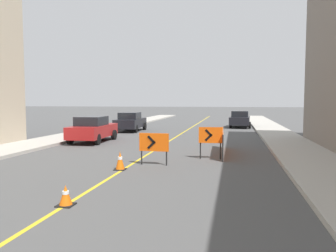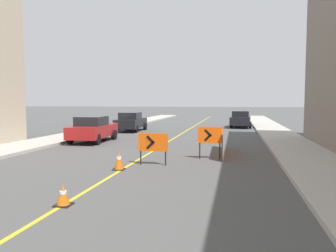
# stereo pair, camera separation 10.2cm
# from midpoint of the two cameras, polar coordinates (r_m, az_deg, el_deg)

# --- Properties ---
(lane_stripe) EXTENTS (0.12, 60.38, 0.01)m
(lane_stripe) POSITION_cam_midpoint_polar(r_m,az_deg,el_deg) (25.30, 2.16, -1.37)
(lane_stripe) COLOR gold
(lane_stripe) RESTS_ON ground_plane
(sidewalk_left) EXTENTS (2.74, 60.38, 0.16)m
(sidewalk_left) POSITION_cam_midpoint_polar(r_m,az_deg,el_deg) (27.37, -12.85, -0.89)
(sidewalk_left) COLOR #ADA89E
(sidewalk_left) RESTS_ON ground_plane
(sidewalk_right) EXTENTS (2.74, 60.38, 0.16)m
(sidewalk_right) POSITION_cam_midpoint_polar(r_m,az_deg,el_deg) (25.16, 18.53, -1.45)
(sidewalk_right) COLOR #ADA89E
(sidewalk_right) RESTS_ON ground_plane
(traffic_cone_third) EXTENTS (0.39, 0.39, 0.50)m
(traffic_cone_third) POSITION_cam_midpoint_polar(r_m,az_deg,el_deg) (8.47, -17.74, -11.47)
(traffic_cone_third) COLOR black
(traffic_cone_third) RESTS_ON ground_plane
(traffic_cone_fourth) EXTENTS (0.41, 0.41, 0.68)m
(traffic_cone_fourth) POSITION_cam_midpoint_polar(r_m,az_deg,el_deg) (12.25, -8.59, -5.99)
(traffic_cone_fourth) COLOR black
(traffic_cone_fourth) RESTS_ON ground_plane
(arrow_barricade_primary) EXTENTS (1.19, 0.10, 1.27)m
(arrow_barricade_primary) POSITION_cam_midpoint_polar(r_m,az_deg,el_deg) (12.93, -2.70, -3.01)
(arrow_barricade_primary) COLOR #EF560C
(arrow_barricade_primary) RESTS_ON ground_plane
(arrow_barricade_secondary) EXTENTS (1.02, 0.16, 1.40)m
(arrow_barricade_secondary) POSITION_cam_midpoint_polar(r_m,az_deg,el_deg) (14.35, 7.20, -1.83)
(arrow_barricade_secondary) COLOR #EF560C
(arrow_barricade_secondary) RESTS_ON ground_plane
(safety_mesh_fence) EXTENTS (0.20, 4.36, 1.14)m
(safety_mesh_fence) POSITION_cam_midpoint_polar(r_m,az_deg,el_deg) (15.93, 9.33, -2.76)
(safety_mesh_fence) COLOR #EF560C
(safety_mesh_fence) RESTS_ON ground_plane
(parked_car_curb_near) EXTENTS (2.00, 4.38, 1.59)m
(parked_car_curb_near) POSITION_cam_midpoint_polar(r_m,az_deg,el_deg) (20.82, -13.10, -0.52)
(parked_car_curb_near) COLOR maroon
(parked_car_curb_near) RESTS_ON ground_plane
(parked_car_curb_mid) EXTENTS (2.00, 4.38, 1.59)m
(parked_car_curb_mid) POSITION_cam_midpoint_polar(r_m,az_deg,el_deg) (27.77, -6.66, 0.76)
(parked_car_curb_mid) COLOR black
(parked_car_curb_mid) RESTS_ON ground_plane
(parked_car_curb_far) EXTENTS (2.05, 4.40, 1.59)m
(parked_car_curb_far) POSITION_cam_midpoint_polar(r_m,az_deg,el_deg) (32.26, 12.33, 1.18)
(parked_car_curb_far) COLOR black
(parked_car_curb_far) RESTS_ON ground_plane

